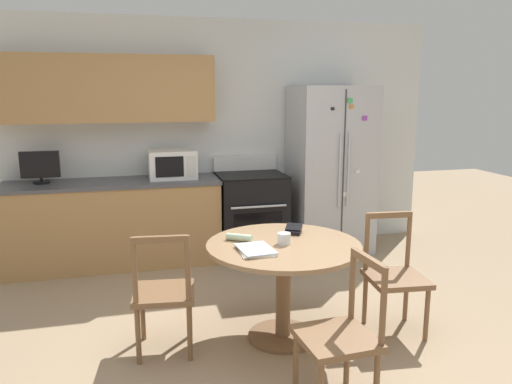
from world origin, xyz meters
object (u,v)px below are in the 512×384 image
object	(u,v)px
oven_range	(251,214)
refrigerator	(330,170)
dining_chair_left	(164,294)
dining_chair_right	(395,277)
countertop_tv	(40,166)
dining_chair_near	(341,337)
wallet	(294,230)
candle_glass	(284,239)
microwave	(172,164)

from	to	relation	value
oven_range	refrigerator	bearing A→B (deg)	-2.30
dining_chair_left	dining_chair_right	bearing A→B (deg)	3.41
refrigerator	dining_chair_left	world-z (taller)	refrigerator
countertop_tv	oven_range	bearing A→B (deg)	-2.19
oven_range	dining_chair_near	size ratio (longest dim) A/B	1.20
wallet	refrigerator	bearing A→B (deg)	59.15
candle_glass	wallet	bearing A→B (deg)	57.52
wallet	oven_range	bearing A→B (deg)	87.16
refrigerator	dining_chair_right	size ratio (longest dim) A/B	2.08
countertop_tv	microwave	bearing A→B (deg)	-0.98
refrigerator	countertop_tv	bearing A→B (deg)	177.78
countertop_tv	dining_chair_right	size ratio (longest dim) A/B	0.42
oven_range	dining_chair_right	distance (m)	2.14
countertop_tv	dining_chair_near	size ratio (longest dim) A/B	0.42
countertop_tv	candle_glass	world-z (taller)	countertop_tv
dining_chair_near	dining_chair_left	xyz separation A→B (m)	(-0.94, 0.87, 0.00)
oven_range	dining_chair_left	xyz separation A→B (m)	(-1.11, -1.95, -0.03)
dining_chair_right	wallet	xyz separation A→B (m)	(-0.71, 0.32, 0.33)
wallet	dining_chair_left	bearing A→B (deg)	-167.86
oven_range	microwave	size ratio (longest dim) A/B	2.18
microwave	dining_chair_near	size ratio (longest dim) A/B	0.55
oven_range	dining_chair_left	bearing A→B (deg)	-119.58
oven_range	dining_chair_left	distance (m)	2.24
oven_range	wallet	bearing A→B (deg)	-92.84
countertop_tv	dining_chair_left	bearing A→B (deg)	-62.53
countertop_tv	wallet	size ratio (longest dim) A/B	2.22
microwave	dining_chair_near	bearing A→B (deg)	-76.69
microwave	candle_glass	xyz separation A→B (m)	(0.61, -2.03, -0.28)
dining_chair_right	candle_glass	distance (m)	0.93
dining_chair_right	dining_chair_left	bearing A→B (deg)	2.25
wallet	dining_chair_near	bearing A→B (deg)	-94.11
dining_chair_right	dining_chair_left	world-z (taller)	same
refrigerator	oven_range	size ratio (longest dim) A/B	1.73
microwave	candle_glass	world-z (taller)	microwave
countertop_tv	dining_chair_left	world-z (taller)	countertop_tv
microwave	dining_chair_left	xyz separation A→B (m)	(-0.26, -2.01, -0.62)
dining_chair_left	oven_range	bearing A→B (deg)	67.33
countertop_tv	dining_chair_right	xyz separation A→B (m)	(2.78, -2.14, -0.64)
microwave	wallet	world-z (taller)	microwave
dining_chair_near	dining_chair_left	bearing A→B (deg)	43.60
microwave	countertop_tv	size ratio (longest dim) A/B	1.32
dining_chair_right	candle_glass	xyz separation A→B (m)	(-0.86, 0.08, 0.34)
refrigerator	candle_glass	bearing A→B (deg)	-121.05
oven_range	microwave	world-z (taller)	microwave
oven_range	dining_chair_right	world-z (taller)	oven_range
microwave	dining_chair_right	world-z (taller)	microwave
refrigerator	wallet	distance (m)	1.98
dining_chair_right	candle_glass	bearing A→B (deg)	0.17
dining_chair_left	refrigerator	bearing A→B (deg)	50.17
refrigerator	wallet	world-z (taller)	refrigerator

